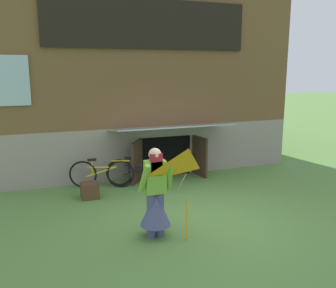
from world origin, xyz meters
The scene contains 7 objects.
ground_plane centered at (0.00, 0.00, 0.00)m, with size 60.00×60.00×0.00m, color #56843D.
log_house centered at (0.00, 5.62, 2.68)m, with size 8.26×6.37×5.35m.
person centered at (-0.98, -0.36, 0.65)m, with size 0.61×0.52×1.54m.
kite centered at (-0.59, -0.84, 1.24)m, with size 0.84×0.77×1.53m.
bicycle_black centered at (-0.49, 2.43, 0.35)m, with size 1.49×0.52×0.71m.
bicycle_yellow centered at (-1.35, 2.57, 0.35)m, with size 1.49×0.54×0.71m.
wooden_crate centered at (-1.74, 1.92, 0.18)m, with size 0.38×0.32×0.36m, color #4C331E.
Camera 1 is at (-2.80, -5.87, 2.80)m, focal length 39.31 mm.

